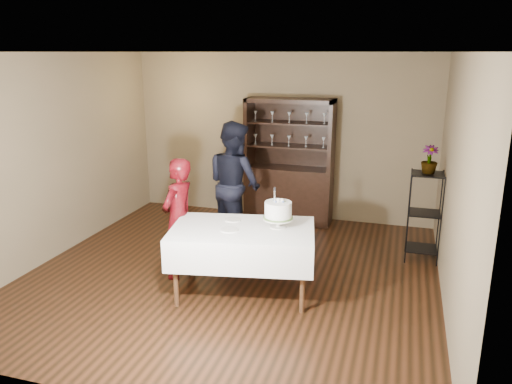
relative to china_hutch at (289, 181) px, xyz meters
The scene contains 14 objects.
floor 2.36m from the china_hutch, 95.08° to the right, with size 5.00×5.00×0.00m, color black.
ceiling 3.04m from the china_hutch, 95.08° to the right, with size 5.00×5.00×0.00m, color silver.
back_wall 0.76m from the china_hutch, 128.88° to the left, with size 5.00×0.02×2.70m, color brown.
wall_left 3.58m from the china_hutch, 140.17° to the right, with size 0.02×5.00×2.70m, color brown.
wall_right 3.29m from the china_hutch, 44.39° to the right, with size 0.02×5.00×2.70m, color brown.
china_hutch is the anchor object (origin of this frame).
plant_etagere 2.33m from the china_hutch, 26.83° to the right, with size 0.42×0.42×1.20m.
cake_table 2.69m from the china_hutch, 88.05° to the right, with size 1.75×1.26×0.80m.
woman 2.59m from the china_hutch, 108.08° to the right, with size 0.55×0.36×1.50m, color #3D050D.
man 1.33m from the china_hutch, 113.30° to the right, with size 0.87×0.68×1.79m, color black.
cake 2.61m from the china_hutch, 79.65° to the right, with size 0.34×0.34×0.47m.
plate_near 2.81m from the china_hutch, 90.40° to the right, with size 0.20×0.20×0.01m, color white.
plate_far 2.48m from the china_hutch, 92.29° to the right, with size 0.19×0.19×0.01m, color white.
potted_plant 2.43m from the china_hutch, 26.78° to the right, with size 0.20×0.20×0.36m, color #4E7135.
Camera 1 is at (1.96, -5.43, 2.70)m, focal length 35.00 mm.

